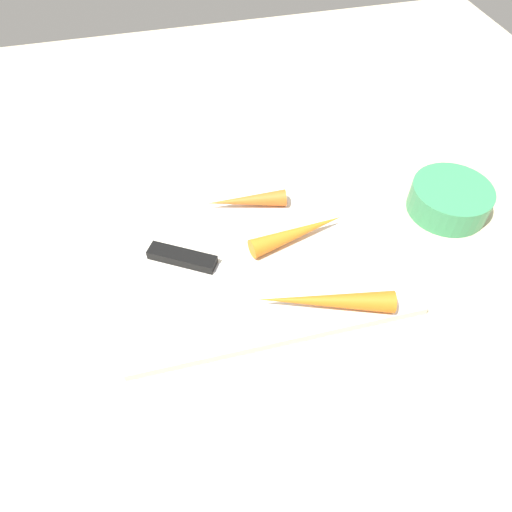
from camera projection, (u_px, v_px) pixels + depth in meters
The scene contains 7 objects.
ground_plane at pixel (256, 262), 0.63m from camera, with size 1.40×1.40×0.00m, color #C6B793.
cutting_board at pixel (256, 259), 0.63m from camera, with size 0.36×0.26×0.01m, color silver.
knife at pixel (192, 260), 0.61m from camera, with size 0.18×0.12×0.01m.
carrot_shortest at pixel (246, 201), 0.67m from camera, with size 0.02×0.02×0.11m, color orange.
carrot_medium at pixel (298, 232), 0.63m from camera, with size 0.03×0.03×0.14m, color orange.
carrot_longest at pixel (325, 301), 0.56m from camera, with size 0.03×0.03×0.16m, color orange.
small_bowl at pixel (450, 199), 0.68m from camera, with size 0.11×0.11×0.04m, color #388C59.
Camera 1 is at (-0.10, -0.39, 0.49)m, focal length 33.57 mm.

